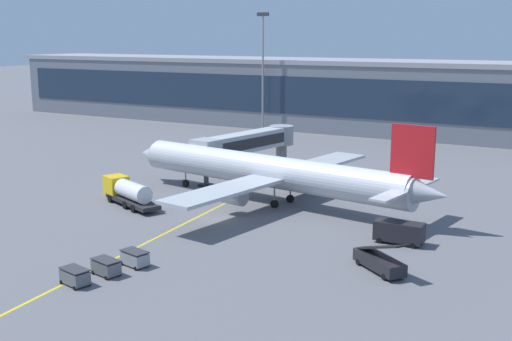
{
  "coord_description": "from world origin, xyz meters",
  "views": [
    {
      "loc": [
        40.07,
        -61.72,
        21.09
      ],
      "look_at": [
        0.53,
        7.98,
        4.5
      ],
      "focal_mm": 45.61,
      "sensor_mm": 36.0,
      "label": 1
    }
  ],
  "objects_px": {
    "crew_van": "(400,231)",
    "baggage_cart_2": "(135,258)",
    "baggage_cart_1": "(106,267)",
    "fuel_tanker": "(128,192)",
    "main_airliner": "(269,171)",
    "belt_loader": "(379,261)",
    "baggage_cart_0": "(75,276)"
  },
  "relations": [
    {
      "from": "main_airliner",
      "to": "fuel_tanker",
      "type": "distance_m",
      "value": 18.15
    },
    {
      "from": "main_airliner",
      "to": "baggage_cart_1",
      "type": "xyz_separation_m",
      "value": [
        -0.36,
        -30.11,
        -3.36
      ]
    },
    {
      "from": "main_airliner",
      "to": "baggage_cart_2",
      "type": "height_order",
      "value": "main_airliner"
    },
    {
      "from": "main_airliner",
      "to": "baggage_cart_2",
      "type": "relative_size",
      "value": 16.26
    },
    {
      "from": "baggage_cart_2",
      "to": "baggage_cart_0",
      "type": "bearing_deg",
      "value": -102.73
    },
    {
      "from": "main_airliner",
      "to": "fuel_tanker",
      "type": "xyz_separation_m",
      "value": [
        -14.97,
        -9.98,
        -2.4
      ]
    },
    {
      "from": "crew_van",
      "to": "baggage_cart_1",
      "type": "height_order",
      "value": "crew_van"
    },
    {
      "from": "main_airliner",
      "to": "crew_van",
      "type": "relative_size",
      "value": 9.47
    },
    {
      "from": "fuel_tanker",
      "to": "baggage_cart_2",
      "type": "bearing_deg",
      "value": -48.01
    },
    {
      "from": "crew_van",
      "to": "baggage_cart_1",
      "type": "relative_size",
      "value": 1.72
    },
    {
      "from": "belt_loader",
      "to": "crew_van",
      "type": "relative_size",
      "value": 1.26
    },
    {
      "from": "crew_van",
      "to": "baggage_cart_0",
      "type": "height_order",
      "value": "crew_van"
    },
    {
      "from": "baggage_cart_0",
      "to": "crew_van",
      "type": "bearing_deg",
      "value": 50.07
    },
    {
      "from": "fuel_tanker",
      "to": "crew_van",
      "type": "xyz_separation_m",
      "value": [
        34.84,
        1.77,
        -0.43
      ]
    },
    {
      "from": "main_airliner",
      "to": "fuel_tanker",
      "type": "height_order",
      "value": "main_airliner"
    },
    {
      "from": "fuel_tanker",
      "to": "belt_loader",
      "type": "xyz_separation_m",
      "value": [
        35.66,
        -7.07,
        -0.76
      ]
    },
    {
      "from": "baggage_cart_0",
      "to": "main_airliner",
      "type": "bearing_deg",
      "value": 88.16
    },
    {
      "from": "baggage_cart_1",
      "to": "baggage_cart_2",
      "type": "height_order",
      "value": "same"
    },
    {
      "from": "baggage_cart_0",
      "to": "baggage_cart_1",
      "type": "height_order",
      "value": "same"
    },
    {
      "from": "crew_van",
      "to": "main_airliner",
      "type": "bearing_deg",
      "value": 157.55
    },
    {
      "from": "fuel_tanker",
      "to": "belt_loader",
      "type": "height_order",
      "value": "belt_loader"
    },
    {
      "from": "fuel_tanker",
      "to": "baggage_cart_1",
      "type": "height_order",
      "value": "fuel_tanker"
    },
    {
      "from": "belt_loader",
      "to": "crew_van",
      "type": "bearing_deg",
      "value": 95.28
    },
    {
      "from": "main_airliner",
      "to": "baggage_cart_1",
      "type": "bearing_deg",
      "value": -90.69
    },
    {
      "from": "belt_loader",
      "to": "baggage_cart_0",
      "type": "xyz_separation_m",
      "value": [
        -21.76,
        -16.18,
        -0.21
      ]
    },
    {
      "from": "fuel_tanker",
      "to": "baggage_cart_2",
      "type": "relative_size",
      "value": 3.74
    },
    {
      "from": "crew_van",
      "to": "fuel_tanker",
      "type": "bearing_deg",
      "value": -177.09
    },
    {
      "from": "crew_van",
      "to": "baggage_cart_2",
      "type": "relative_size",
      "value": 1.72
    },
    {
      "from": "belt_loader",
      "to": "crew_van",
      "type": "height_order",
      "value": "belt_loader"
    },
    {
      "from": "fuel_tanker",
      "to": "baggage_cart_1",
      "type": "xyz_separation_m",
      "value": [
        14.61,
        -20.13,
        -0.96
      ]
    },
    {
      "from": "fuel_tanker",
      "to": "baggage_cart_2",
      "type": "height_order",
      "value": "fuel_tanker"
    },
    {
      "from": "baggage_cart_1",
      "to": "baggage_cart_2",
      "type": "xyz_separation_m",
      "value": [
        0.7,
        3.12,
        0.0
      ]
    }
  ]
}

